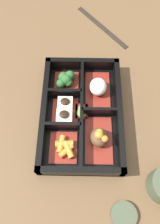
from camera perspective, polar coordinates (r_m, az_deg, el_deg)
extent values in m
plane|color=brown|center=(0.60, 0.00, -1.01)|extent=(3.00, 3.00, 0.00)
cube|color=black|center=(0.59, 0.00, -0.81)|extent=(0.32, 0.21, 0.01)
cube|color=black|center=(0.59, -9.63, 0.10)|extent=(0.32, 0.01, 0.05)
cube|color=black|center=(0.58, 9.65, -0.20)|extent=(0.32, 0.01, 0.05)
cube|color=black|center=(0.66, 0.23, 12.20)|extent=(0.01, 0.21, 0.05)
cube|color=black|center=(0.53, -0.29, -15.26)|extent=(0.01, 0.21, 0.05)
cube|color=black|center=(0.58, -0.01, -0.05)|extent=(0.29, 0.01, 0.05)
cube|color=black|center=(0.60, -4.25, 4.72)|extent=(0.01, 0.09, 0.05)
cube|color=black|center=(0.56, -4.73, -3.89)|extent=(0.01, 0.09, 0.05)
cube|color=black|center=(0.58, 4.50, -0.12)|extent=(0.01, 0.09, 0.05)
cube|color=maroon|center=(0.62, 4.23, 5.50)|extent=(0.12, 0.07, 0.01)
ellipsoid|color=silver|center=(0.60, 4.37, 6.59)|extent=(0.05, 0.05, 0.04)
cube|color=maroon|center=(0.56, 4.44, -7.30)|extent=(0.12, 0.07, 0.01)
ellipsoid|color=brown|center=(0.54, 4.60, -6.62)|extent=(0.05, 0.04, 0.04)
sphere|color=orange|center=(0.52, 4.68, -5.29)|extent=(0.02, 0.02, 0.02)
sphere|color=orange|center=(0.52, 6.06, -6.96)|extent=(0.02, 0.02, 0.02)
sphere|color=orange|center=(0.52, 4.52, -5.95)|extent=(0.02, 0.02, 0.02)
cube|color=maroon|center=(0.64, -3.90, 7.73)|extent=(0.07, 0.07, 0.01)
sphere|color=#265B28|center=(0.63, -4.77, 9.01)|extent=(0.03, 0.03, 0.03)
sphere|color=#265B28|center=(0.62, -3.36, 7.66)|extent=(0.02, 0.02, 0.02)
sphere|color=#265B28|center=(0.63, -3.03, 9.51)|extent=(0.03, 0.03, 0.03)
sphere|color=#265B28|center=(0.62, -3.94, 8.40)|extent=(0.03, 0.03, 0.03)
sphere|color=#265B28|center=(0.62, -5.38, 7.44)|extent=(0.03, 0.03, 0.03)
sphere|color=#265B28|center=(0.63, -4.33, 8.86)|extent=(0.03, 0.03, 0.03)
cube|color=maroon|center=(0.59, -4.31, 0.10)|extent=(0.08, 0.07, 0.01)
cube|color=beige|center=(0.59, -4.29, 2.25)|extent=(0.04, 0.04, 0.02)
ellipsoid|color=black|center=(0.58, -4.37, 2.80)|extent=(0.02, 0.02, 0.01)
cube|color=beige|center=(0.57, -4.50, -1.20)|extent=(0.04, 0.04, 0.02)
ellipsoid|color=black|center=(0.56, -4.61, -0.58)|extent=(0.02, 0.02, 0.01)
cube|color=maroon|center=(0.56, -4.81, -9.22)|extent=(0.08, 0.07, 0.01)
cylinder|color=orange|center=(0.54, -4.05, -10.08)|extent=(0.04, 0.04, 0.01)
cylinder|color=orange|center=(0.55, -4.54, -8.26)|extent=(0.02, 0.05, 0.02)
cylinder|color=orange|center=(0.55, -4.49, -8.23)|extent=(0.01, 0.05, 0.01)
cylinder|color=orange|center=(0.54, -3.44, -9.76)|extent=(0.05, 0.03, 0.02)
cylinder|color=orange|center=(0.55, -5.33, -8.36)|extent=(0.05, 0.02, 0.02)
cube|color=maroon|center=(0.59, 0.00, 0.17)|extent=(0.04, 0.03, 0.01)
cylinder|color=#75A84C|center=(0.59, -0.36, 0.85)|extent=(0.02, 0.02, 0.01)
cylinder|color=#75A84C|center=(0.58, -0.11, -0.28)|extent=(0.03, 0.03, 0.01)
cylinder|color=black|center=(0.79, 5.69, 21.53)|extent=(0.18, 0.16, 0.01)
cylinder|color=black|center=(0.79, 5.17, 21.25)|extent=(0.18, 0.16, 0.01)
cylinder|color=#424C38|center=(0.55, 10.90, -24.87)|extent=(0.06, 0.06, 0.01)
cylinder|color=black|center=(0.54, 10.98, -24.87)|extent=(0.04, 0.04, 0.00)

